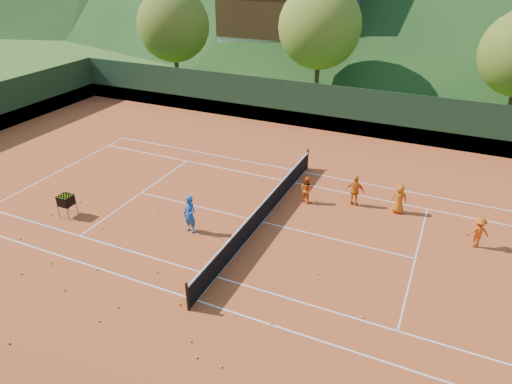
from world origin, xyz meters
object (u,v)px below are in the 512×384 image
at_px(student_d, 478,232).
at_px(ball_hopper, 66,201).
at_px(student_a, 307,189).
at_px(chalet_left, 292,4).
at_px(coach, 190,215).
at_px(student_c, 399,199).
at_px(tennis_net, 262,212).
at_px(chalet_mid, 468,15).
at_px(student_b, 355,191).

relative_size(student_d, ball_hopper, 1.32).
xyz_separation_m(student_a, chalet_left, (-11.14, 27.49, 4.99)).
bearing_deg(coach, student_c, 46.75).
height_order(tennis_net, chalet_mid, chalet_mid).
height_order(student_b, chalet_left, chalet_left).
relative_size(student_a, tennis_net, 0.11).
distance_m(student_d, chalet_mid, 32.54).
distance_m(student_c, chalet_mid, 31.05).
relative_size(tennis_net, ball_hopper, 12.07).
relative_size(student_b, tennis_net, 0.12).
xyz_separation_m(student_d, chalet_mid, (-2.43, 32.17, 4.31)).
bearing_deg(student_c, coach, 26.92).
xyz_separation_m(student_a, ball_hopper, (-9.15, -5.57, 0.11)).
bearing_deg(ball_hopper, coach, 11.31).
height_order(student_c, chalet_left, chalet_left).
bearing_deg(coach, chalet_mid, 89.20).
distance_m(student_b, student_c, 1.94).
bearing_deg(ball_hopper, student_c, 25.57).
bearing_deg(chalet_mid, tennis_net, -100.01).
xyz_separation_m(coach, student_c, (7.59, 5.20, -0.15)).
bearing_deg(chalet_mid, student_b, -95.08).
distance_m(student_a, chalet_mid, 32.16).
xyz_separation_m(coach, student_d, (10.82, 3.77, -0.17)).
relative_size(student_a, chalet_left, 0.09).
xyz_separation_m(student_a, student_b, (2.12, 0.61, 0.09)).
distance_m(coach, ball_hopper, 5.73).
distance_m(student_d, chalet_left, 34.02).
relative_size(coach, student_d, 1.25).
bearing_deg(student_b, student_d, 169.82).
bearing_deg(chalet_mid, coach, -103.15).
distance_m(student_c, chalet_left, 31.15).
bearing_deg(chalet_left, chalet_mid, 14.04).
distance_m(student_b, chalet_left, 30.37).
relative_size(coach, student_b, 1.14).
relative_size(student_b, student_d, 1.10).
bearing_deg(student_a, ball_hopper, 51.37).
distance_m(coach, student_c, 9.20).
distance_m(coach, chalet_mid, 37.13).
bearing_deg(student_d, student_c, -45.17).
distance_m(tennis_net, chalet_left, 32.04).
relative_size(student_a, chalet_mid, 0.10).
bearing_deg(chalet_left, student_b, -63.75).
height_order(coach, ball_hopper, coach).
relative_size(coach, student_c, 1.22).
xyz_separation_m(student_c, chalet_mid, (0.81, 30.74, 4.29)).
bearing_deg(chalet_left, coach, -76.61).
height_order(student_c, student_d, student_c).
distance_m(student_a, ball_hopper, 10.71).
height_order(student_d, chalet_left, chalet_left).
height_order(student_d, ball_hopper, student_d).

